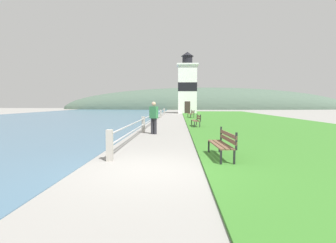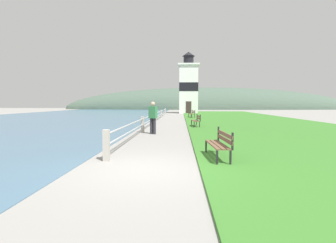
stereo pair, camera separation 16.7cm
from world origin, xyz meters
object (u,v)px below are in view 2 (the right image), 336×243
person_strolling (153,117)px  park_bench_far (192,113)px  lighthouse (188,86)px  park_bench_midway (197,120)px  park_bench_near (220,142)px

person_strolling → park_bench_far: bearing=17.7°
lighthouse → person_strolling: bearing=-95.5°
park_bench_midway → park_bench_near: bearing=85.8°
park_bench_near → park_bench_midway: bearing=-94.0°
park_bench_midway → lighthouse: size_ratio=0.16×
park_bench_far → park_bench_near: bearing=82.3°
person_strolling → park_bench_near: bearing=-129.1°
park_bench_near → park_bench_midway: size_ratio=1.12×
park_bench_near → park_bench_midway: (-0.05, 10.85, -0.00)m
park_bench_far → person_strolling: bearing=72.3°
lighthouse → person_strolling: lighthouse is taller
park_bench_midway → person_strolling: bearing=53.5°
park_bench_near → park_bench_midway: 10.85m
lighthouse → park_bench_far: bearing=-89.8°
park_bench_far → lighthouse: size_ratio=0.19×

